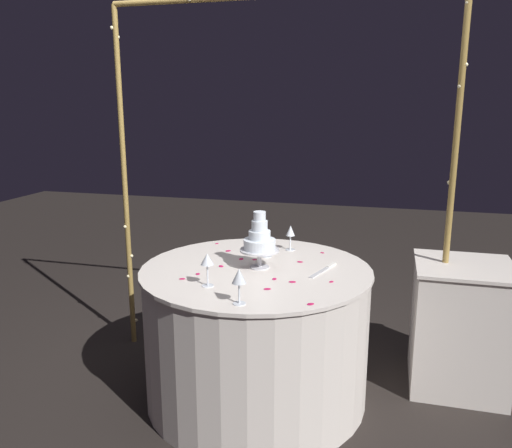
{
  "coord_description": "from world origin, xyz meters",
  "views": [
    {
      "loc": [
        0.7,
        -2.61,
        1.68
      ],
      "look_at": [
        0.0,
        0.0,
        1.04
      ],
      "focal_mm": 35.53,
      "sensor_mm": 36.0,
      "label": 1
    }
  ],
  "objects_px": {
    "main_table": "(256,333)",
    "wine_glass_3": "(290,232)",
    "wine_glass_1": "(267,240)",
    "wine_glass_2": "(239,277)",
    "decorative_arch": "(275,134)",
    "side_table": "(460,326)",
    "cake_knife": "(325,269)",
    "wine_glass_0": "(207,261)",
    "tiered_cake": "(260,240)"
  },
  "relations": [
    {
      "from": "main_table",
      "to": "wine_glass_0",
      "type": "height_order",
      "value": "wine_glass_0"
    },
    {
      "from": "main_table",
      "to": "wine_glass_1",
      "type": "height_order",
      "value": "wine_glass_1"
    },
    {
      "from": "decorative_arch",
      "to": "wine_glass_3",
      "type": "distance_m",
      "value": 0.62
    },
    {
      "from": "main_table",
      "to": "wine_glass_2",
      "type": "relative_size",
      "value": 7.61
    },
    {
      "from": "wine_glass_0",
      "to": "main_table",
      "type": "bearing_deg",
      "value": 64.98
    },
    {
      "from": "side_table",
      "to": "wine_glass_2",
      "type": "bearing_deg",
      "value": -138.67
    },
    {
      "from": "decorative_arch",
      "to": "wine_glass_3",
      "type": "relative_size",
      "value": 14.66
    },
    {
      "from": "main_table",
      "to": "wine_glass_2",
      "type": "distance_m",
      "value": 0.75
    },
    {
      "from": "side_table",
      "to": "wine_glass_1",
      "type": "xyz_separation_m",
      "value": [
        -1.15,
        -0.2,
        0.51
      ]
    },
    {
      "from": "wine_glass_3",
      "to": "cake_knife",
      "type": "distance_m",
      "value": 0.45
    },
    {
      "from": "main_table",
      "to": "wine_glass_1",
      "type": "xyz_separation_m",
      "value": [
        0.01,
        0.23,
        0.5
      ]
    },
    {
      "from": "main_table",
      "to": "wine_glass_2",
      "type": "bearing_deg",
      "value": -83.38
    },
    {
      "from": "decorative_arch",
      "to": "wine_glass_0",
      "type": "relative_size",
      "value": 13.52
    },
    {
      "from": "wine_glass_0",
      "to": "cake_knife",
      "type": "bearing_deg",
      "value": 37.11
    },
    {
      "from": "main_table",
      "to": "wine_glass_3",
      "type": "height_order",
      "value": "wine_glass_3"
    },
    {
      "from": "wine_glass_1",
      "to": "cake_knife",
      "type": "xyz_separation_m",
      "value": [
        0.37,
        -0.16,
        -0.1
      ]
    },
    {
      "from": "decorative_arch",
      "to": "wine_glass_1",
      "type": "height_order",
      "value": "decorative_arch"
    },
    {
      "from": "cake_knife",
      "to": "wine_glass_1",
      "type": "bearing_deg",
      "value": 156.22
    },
    {
      "from": "wine_glass_0",
      "to": "cake_knife",
      "type": "distance_m",
      "value": 0.69
    },
    {
      "from": "main_table",
      "to": "wine_glass_1",
      "type": "bearing_deg",
      "value": 88.4
    },
    {
      "from": "main_table",
      "to": "wine_glass_1",
      "type": "distance_m",
      "value": 0.55
    },
    {
      "from": "wine_glass_1",
      "to": "wine_glass_3",
      "type": "distance_m",
      "value": 0.21
    },
    {
      "from": "cake_knife",
      "to": "main_table",
      "type": "bearing_deg",
      "value": -170.48
    },
    {
      "from": "wine_glass_2",
      "to": "cake_knife",
      "type": "distance_m",
      "value": 0.68
    },
    {
      "from": "wine_glass_1",
      "to": "side_table",
      "type": "bearing_deg",
      "value": 10.12
    },
    {
      "from": "cake_knife",
      "to": "wine_glass_0",
      "type": "bearing_deg",
      "value": -142.89
    },
    {
      "from": "decorative_arch",
      "to": "tiered_cake",
      "type": "xyz_separation_m",
      "value": [
        0.02,
        -0.44,
        -0.56
      ]
    },
    {
      "from": "decorative_arch",
      "to": "wine_glass_2",
      "type": "relative_size",
      "value": 13.58
    },
    {
      "from": "wine_glass_0",
      "to": "wine_glass_2",
      "type": "relative_size",
      "value": 1.0
    },
    {
      "from": "decorative_arch",
      "to": "wine_glass_0",
      "type": "distance_m",
      "value": 1.0
    },
    {
      "from": "decorative_arch",
      "to": "wine_glass_1",
      "type": "bearing_deg",
      "value": -88.11
    },
    {
      "from": "wine_glass_2",
      "to": "cake_knife",
      "type": "bearing_deg",
      "value": 61.95
    },
    {
      "from": "side_table",
      "to": "wine_glass_3",
      "type": "bearing_deg",
      "value": -178.57
    },
    {
      "from": "decorative_arch",
      "to": "cake_knife",
      "type": "distance_m",
      "value": 0.9
    },
    {
      "from": "main_table",
      "to": "wine_glass_0",
      "type": "bearing_deg",
      "value": -115.02
    },
    {
      "from": "main_table",
      "to": "wine_glass_2",
      "type": "xyz_separation_m",
      "value": [
        0.06,
        -0.53,
        0.52
      ]
    },
    {
      "from": "decorative_arch",
      "to": "cake_knife",
      "type": "xyz_separation_m",
      "value": [
        0.38,
        -0.39,
        -0.72
      ]
    },
    {
      "from": "wine_glass_2",
      "to": "cake_knife",
      "type": "height_order",
      "value": "wine_glass_2"
    },
    {
      "from": "cake_knife",
      "to": "side_table",
      "type": "bearing_deg",
      "value": 25.37
    },
    {
      "from": "wine_glass_1",
      "to": "wine_glass_2",
      "type": "height_order",
      "value": "wine_glass_2"
    },
    {
      "from": "wine_glass_1",
      "to": "wine_glass_3",
      "type": "relative_size",
      "value": 0.88
    },
    {
      "from": "side_table",
      "to": "wine_glass_0",
      "type": "bearing_deg",
      "value": -149.47
    },
    {
      "from": "side_table",
      "to": "tiered_cake",
      "type": "distance_m",
      "value": 1.34
    },
    {
      "from": "side_table",
      "to": "wine_glass_0",
      "type": "xyz_separation_m",
      "value": [
        -1.31,
        -0.77,
        0.54
      ]
    },
    {
      "from": "side_table",
      "to": "cake_knife",
      "type": "bearing_deg",
      "value": -154.63
    },
    {
      "from": "wine_glass_0",
      "to": "cake_knife",
      "type": "relative_size",
      "value": 0.6
    },
    {
      "from": "main_table",
      "to": "cake_knife",
      "type": "relative_size",
      "value": 4.53
    },
    {
      "from": "wine_glass_1",
      "to": "wine_glass_2",
      "type": "xyz_separation_m",
      "value": [
        0.06,
        -0.76,
        0.02
      ]
    },
    {
      "from": "decorative_arch",
      "to": "cake_knife",
      "type": "bearing_deg",
      "value": -45.58
    },
    {
      "from": "wine_glass_1",
      "to": "main_table",
      "type": "bearing_deg",
      "value": -91.6
    }
  ]
}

